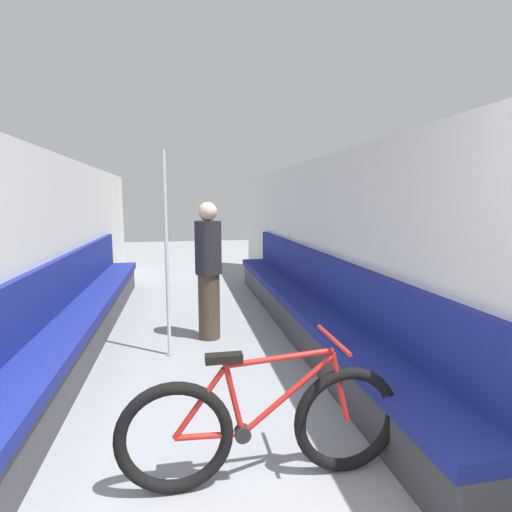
{
  "coord_description": "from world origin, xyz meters",
  "views": [
    {
      "loc": [
        -0.16,
        -0.57,
        1.58
      ],
      "look_at": [
        0.48,
        2.8,
        1.1
      ],
      "focal_mm": 28.0,
      "sensor_mm": 36.0,
      "label": 1
    }
  ],
  "objects_px": {
    "bench_seat_row_left": "(80,319)",
    "bench_seat_row_right": "(303,308)",
    "bicycle": "(264,426)",
    "passenger_standing": "(209,270)",
    "grab_pole_near": "(167,259)"
  },
  "relations": [
    {
      "from": "bicycle",
      "to": "passenger_standing",
      "type": "height_order",
      "value": "passenger_standing"
    },
    {
      "from": "bench_seat_row_left",
      "to": "bench_seat_row_right",
      "type": "xyz_separation_m",
      "value": [
        2.49,
        0.0,
        0.0
      ]
    },
    {
      "from": "bench_seat_row_right",
      "to": "passenger_standing",
      "type": "xyz_separation_m",
      "value": [
        -1.11,
        0.05,
        0.49
      ]
    },
    {
      "from": "grab_pole_near",
      "to": "passenger_standing",
      "type": "distance_m",
      "value": 0.65
    },
    {
      "from": "bench_seat_row_right",
      "to": "passenger_standing",
      "type": "height_order",
      "value": "passenger_standing"
    },
    {
      "from": "bench_seat_row_left",
      "to": "grab_pole_near",
      "type": "bearing_deg",
      "value": -22.32
    },
    {
      "from": "bench_seat_row_left",
      "to": "passenger_standing",
      "type": "height_order",
      "value": "passenger_standing"
    },
    {
      "from": "passenger_standing",
      "to": "bench_seat_row_right",
      "type": "bearing_deg",
      "value": -4.65
    },
    {
      "from": "bench_seat_row_right",
      "to": "passenger_standing",
      "type": "distance_m",
      "value": 1.21
    },
    {
      "from": "bicycle",
      "to": "passenger_standing",
      "type": "relative_size",
      "value": 1.04
    },
    {
      "from": "grab_pole_near",
      "to": "bicycle",
      "type": "bearing_deg",
      "value": -74.03
    },
    {
      "from": "bench_seat_row_left",
      "to": "grab_pole_near",
      "type": "relative_size",
      "value": 2.95
    },
    {
      "from": "bench_seat_row_left",
      "to": "bicycle",
      "type": "xyz_separation_m",
      "value": [
        1.52,
        -2.39,
        0.02
      ]
    },
    {
      "from": "bench_seat_row_left",
      "to": "bicycle",
      "type": "distance_m",
      "value": 2.83
    },
    {
      "from": "bench_seat_row_right",
      "to": "passenger_standing",
      "type": "relative_size",
      "value": 3.9
    }
  ]
}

